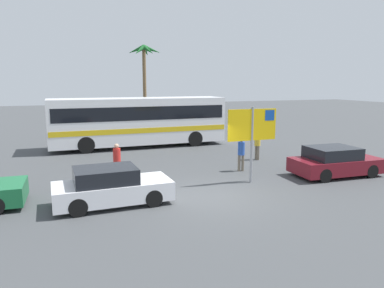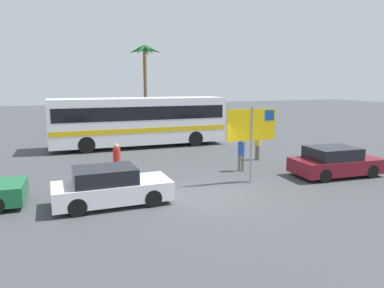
{
  "view_description": "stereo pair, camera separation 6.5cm",
  "coord_description": "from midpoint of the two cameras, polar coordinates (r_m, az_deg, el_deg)",
  "views": [
    {
      "loc": [
        -5.24,
        -11.77,
        4.18
      ],
      "look_at": [
        0.69,
        3.97,
        1.3
      ],
      "focal_mm": 33.86,
      "sensor_mm": 36.0,
      "label": 1
    },
    {
      "loc": [
        -5.18,
        -11.79,
        4.18
      ],
      "look_at": [
        0.69,
        3.97,
        1.3
      ],
      "focal_mm": 33.86,
      "sensor_mm": 36.0,
      "label": 2
    }
  ],
  "objects": [
    {
      "name": "ground",
      "position": [
        13.55,
        3.09,
        -8.27
      ],
      "size": [
        120.0,
        120.0,
        0.0
      ],
      "primitive_type": "plane",
      "color": "#424447"
    },
    {
      "name": "bus_front_coach",
      "position": [
        23.86,
        -8.47,
        3.84
      ],
      "size": [
        11.16,
        2.69,
        3.17
      ],
      "color": "white",
      "rests_on": "ground"
    },
    {
      "name": "ferry_sign",
      "position": [
        15.14,
        9.48,
        2.55
      ],
      "size": [
        2.2,
        0.11,
        3.2
      ],
      "rotation": [
        0.0,
        0.0,
        -0.01
      ],
      "color": "gray",
      "rests_on": "ground"
    },
    {
      "name": "car_white",
      "position": [
        12.81,
        -12.78,
        -6.6
      ],
      "size": [
        3.99,
        1.77,
        1.32
      ],
      "rotation": [
        0.0,
        0.0,
        0.02
      ],
      "color": "silver",
      "rests_on": "ground"
    },
    {
      "name": "car_maroon",
      "position": [
        17.53,
        21.48,
        -2.64
      ],
      "size": [
        4.06,
        2.04,
        1.32
      ],
      "rotation": [
        0.0,
        0.0,
        -0.05
      ],
      "color": "maroon",
      "rests_on": "ground"
    },
    {
      "name": "pedestrian_near_sign",
      "position": [
        15.93,
        -11.85,
        -2.28
      ],
      "size": [
        0.32,
        0.32,
        1.59
      ],
      "rotation": [
        0.0,
        0.0,
        2.82
      ],
      "color": "#706656",
      "rests_on": "ground"
    },
    {
      "name": "pedestrian_by_bus",
      "position": [
        19.93,
        10.17,
        0.19
      ],
      "size": [
        0.32,
        0.32,
        1.6
      ],
      "rotation": [
        0.0,
        0.0,
        3.31
      ],
      "color": "#706656",
      "rests_on": "ground"
    },
    {
      "name": "pedestrian_crossing_lot",
      "position": [
        17.26,
        7.66,
        -1.17
      ],
      "size": [
        0.32,
        0.32,
        1.61
      ],
      "rotation": [
        0.0,
        0.0,
        4.48
      ],
      "color": "#706656",
      "rests_on": "ground"
    },
    {
      "name": "palm_tree_seaside",
      "position": [
        33.93,
        -7.55,
        12.6
      ],
      "size": [
        3.07,
        3.15,
        7.52
      ],
      "color": "brown",
      "rests_on": "ground"
    }
  ]
}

